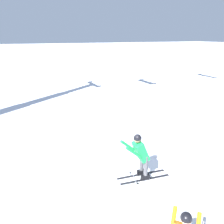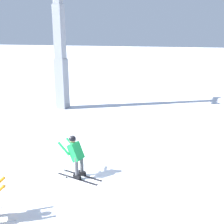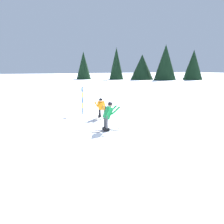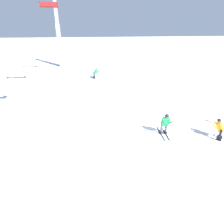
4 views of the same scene
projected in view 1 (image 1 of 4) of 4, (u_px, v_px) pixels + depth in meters
The scene contains 2 objects.
ground_plane at pixel (110, 176), 7.66m from camera, with size 260.00×260.00×0.00m, color white.
skier_carving_main at pixel (140, 153), 7.29m from camera, with size 1.72×0.74×1.66m.
Camera 1 is at (-2.73, -6.03, 4.39)m, focal length 37.57 mm.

